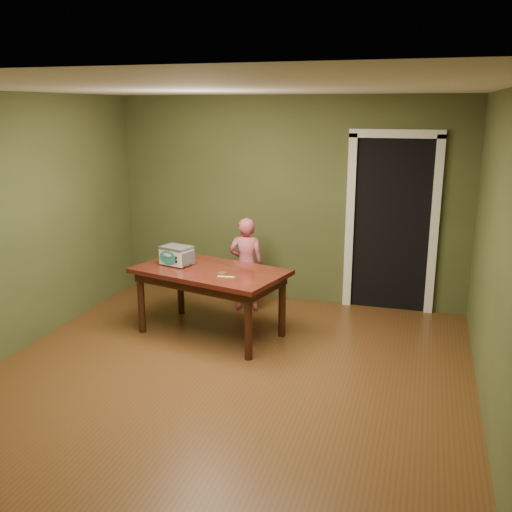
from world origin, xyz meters
name	(u,v)px	position (x,y,z in m)	size (l,w,h in m)	color
floor	(221,382)	(0.00, 0.00, 0.00)	(5.00, 5.00, 0.00)	#583719
room_shell	(218,198)	(0.00, 0.00, 1.71)	(4.52, 5.02, 2.61)	#4B532C
doorway	(393,221)	(1.30, 2.78, 1.06)	(1.10, 0.66, 2.25)	black
dining_table	(210,278)	(-0.50, 1.05, 0.65)	(1.77, 1.26, 0.75)	#36150C
toy_oven	(176,255)	(-0.92, 1.10, 0.87)	(0.39, 0.31, 0.21)	#4C4F54
baking_pan	(222,273)	(-0.31, 0.90, 0.76)	(0.10, 0.10, 0.02)	silver
spatula	(226,277)	(-0.24, 0.82, 0.75)	(0.18, 0.03, 0.01)	#FFEF6E
child	(246,264)	(-0.37, 1.92, 0.58)	(0.43, 0.28, 1.17)	#C24F62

